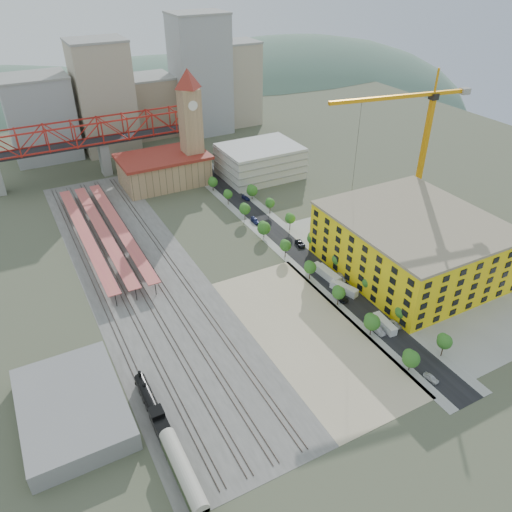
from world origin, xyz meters
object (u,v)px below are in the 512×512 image
locomotive (152,407)px  site_trailer_a (385,324)px  coach (184,473)px  site_trailer_c (328,275)px  clock_tower (190,116)px  site_trailer_b (344,289)px  car_0 (431,378)px  construction_building (412,244)px  tower_crane (418,133)px  site_trailer_d (324,271)px

locomotive → site_trailer_a: 66.02m
coach → site_trailer_c: 79.96m
clock_tower → site_trailer_a: (8.00, -119.27, -27.52)m
locomotive → site_trailer_b: (66.00, 17.20, -0.90)m
car_0 → clock_tower: bearing=84.1°
clock_tower → site_trailer_c: size_ratio=5.21×
construction_building → tower_crane: size_ratio=0.91×
construction_building → site_trailer_c: (-26.00, 7.73, -8.04)m
coach → site_trailer_d: bearing=35.8°
site_trailer_b → site_trailer_d: bearing=71.1°
site_trailer_d → site_trailer_a: bearing=-97.1°
clock_tower → locomotive: 133.96m
tower_crane → site_trailer_b: tower_crane is taller
coach → site_trailer_b: bearing=29.1°
tower_crane → site_trailer_a: tower_crane is taller
construction_building → clock_tower: bearing=108.8°
site_trailer_a → site_trailer_b: (0.00, 18.67, 0.05)m
site_trailer_d → car_0: size_ratio=2.17×
site_trailer_c → locomotive: bearing=-162.5°
locomotive → tower_crane: (113.25, 43.41, 32.38)m
construction_building → coach: 99.50m
site_trailer_d → coach: bearing=-151.4°
locomotive → site_trailer_b: locomotive is taller
clock_tower → coach: bearing=-112.9°
construction_building → site_trailer_d: bearing=158.7°
clock_tower → locomotive: size_ratio=2.28×
car_0 → tower_crane: bearing=44.6°
tower_crane → site_trailer_c: bearing=-159.3°
clock_tower → car_0: bearing=-88.0°
coach → site_trailer_b: (66.00, 36.76, -1.94)m
coach → site_trailer_a: bearing=15.3°
site_trailer_b → site_trailer_c: 8.33m
tower_crane → site_trailer_d: size_ratio=6.38×
car_0 → locomotive: bearing=152.7°
tower_crane → locomotive: bearing=-159.0°
clock_tower → site_trailer_c: clock_tower is taller
site_trailer_a → clock_tower: bearing=98.2°
clock_tower → site_trailer_a: 122.67m
construction_building → locomotive: size_ratio=2.22×
site_trailer_a → site_trailer_b: 18.67m
tower_crane → site_trailer_b: bearing=-151.0°
site_trailer_a → site_trailer_c: size_ratio=0.86×
locomotive → tower_crane: bearing=21.0°
coach → construction_building: bearing=22.1°
site_trailer_c → car_0: site_trailer_c is taller
site_trailer_b → site_trailer_c: site_trailer_c is taller
locomotive → tower_crane: size_ratio=0.41×
car_0 → site_trailer_a: bearing=73.8°
clock_tower → site_trailer_d: clock_tower is taller
construction_building → tower_crane: 41.68m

